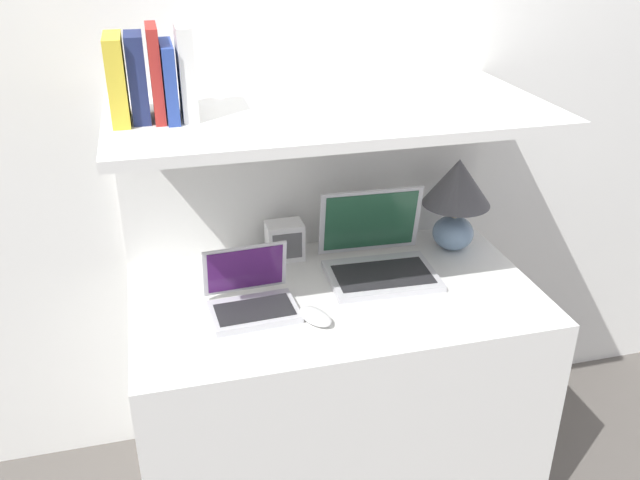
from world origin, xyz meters
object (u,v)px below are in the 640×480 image
(router_box, at_px, (285,241))
(book_yellow, at_px, (117,79))
(table_lamp, at_px, (457,193))
(laptop_large, at_px, (378,257))
(computer_mouse, at_px, (315,316))
(book_white, at_px, (186,72))
(book_blue, at_px, (169,81))
(book_navy, at_px, (137,78))
(book_red, at_px, (155,73))
(laptop_small, at_px, (251,298))

(router_box, relative_size, book_yellow, 0.58)
(table_lamp, xyz_separation_m, laptop_large, (-0.29, -0.09, -0.14))
(computer_mouse, xyz_separation_m, book_white, (-0.27, 0.21, 0.62))
(router_box, distance_m, book_blue, 0.66)
(book_navy, xyz_separation_m, book_red, (0.04, 0.00, 0.01))
(book_navy, height_order, book_blue, book_navy)
(table_lamp, height_order, book_blue, book_blue)
(book_yellow, bearing_deg, book_navy, 0.00)
(laptop_large, bearing_deg, laptop_small, -163.95)
(laptop_small, xyz_separation_m, computer_mouse, (0.15, -0.11, -0.02))
(book_blue, bearing_deg, book_white, 0.00)
(computer_mouse, relative_size, book_yellow, 0.61)
(laptop_large, bearing_deg, book_navy, -178.83)
(computer_mouse, xyz_separation_m, book_red, (-0.34, 0.21, 0.62))
(book_navy, distance_m, book_blue, 0.08)
(table_lamp, relative_size, router_box, 2.54)
(table_lamp, xyz_separation_m, book_navy, (-0.93, -0.11, 0.44))
(laptop_large, xyz_separation_m, computer_mouse, (-0.25, -0.22, -0.03))
(table_lamp, bearing_deg, laptop_large, -162.17)
(book_navy, height_order, book_white, book_white)
(table_lamp, bearing_deg, book_blue, -172.96)
(table_lamp, bearing_deg, book_yellow, -173.84)
(book_red, bearing_deg, book_blue, 0.00)
(router_box, xyz_separation_m, book_white, (-0.27, -0.17, 0.58))
(table_lamp, bearing_deg, laptop_small, -163.21)
(laptop_small, relative_size, book_white, 1.10)
(computer_mouse, bearing_deg, book_navy, 151.65)
(laptop_large, relative_size, laptop_small, 1.35)
(laptop_large, height_order, book_navy, book_navy)
(laptop_large, relative_size, book_red, 1.47)
(book_red, bearing_deg, laptop_large, 1.26)
(table_lamp, height_order, router_box, table_lamp)
(book_blue, distance_m, book_white, 0.05)
(computer_mouse, xyz_separation_m, router_box, (-0.00, 0.38, 0.04))
(router_box, bearing_deg, table_lamp, -7.24)
(book_yellow, height_order, book_blue, book_yellow)
(laptop_large, distance_m, computer_mouse, 0.34)
(table_lamp, xyz_separation_m, book_blue, (-0.85, -0.11, 0.43))
(book_blue, bearing_deg, laptop_large, 1.33)
(table_lamp, distance_m, computer_mouse, 0.65)
(table_lamp, xyz_separation_m, router_box, (-0.54, 0.07, -0.13))
(computer_mouse, distance_m, router_box, 0.39)
(book_white, bearing_deg, laptop_large, 1.43)
(book_blue, bearing_deg, computer_mouse, -33.73)
(router_box, relative_size, book_navy, 0.58)
(router_box, bearing_deg, book_white, -147.16)
(book_yellow, xyz_separation_m, book_navy, (0.05, 0.00, 0.00))
(table_lamp, bearing_deg, book_red, -173.20)
(laptop_small, height_order, book_blue, book_blue)
(laptop_small, distance_m, book_yellow, 0.66)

